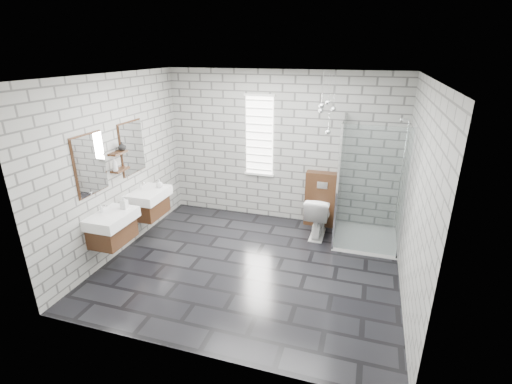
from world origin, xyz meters
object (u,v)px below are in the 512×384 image
at_px(shower_enclosure, 361,215).
at_px(toilet, 318,216).
at_px(cistern_panel, 322,199).
at_px(vanity_right, 147,195).
at_px(vanity_left, 110,219).

bearing_deg(shower_enclosure, toilet, 172.97).
bearing_deg(cistern_panel, vanity_right, -154.00).
distance_m(shower_enclosure, toilet, 0.72).
relative_size(vanity_left, toilet, 2.17).
relative_size(vanity_left, cistern_panel, 1.57).
bearing_deg(vanity_right, vanity_left, -90.00).
height_order(cistern_panel, shower_enclosure, shower_enclosure).
distance_m(vanity_left, cistern_panel, 3.55).
bearing_deg(cistern_panel, toilet, -90.00).
bearing_deg(toilet, shower_enclosure, 173.46).
height_order(cistern_panel, toilet, cistern_panel).
relative_size(vanity_right, cistern_panel, 1.57).
distance_m(vanity_right, shower_enclosure, 3.51).
bearing_deg(toilet, vanity_right, 18.69).
distance_m(vanity_left, vanity_right, 0.96).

